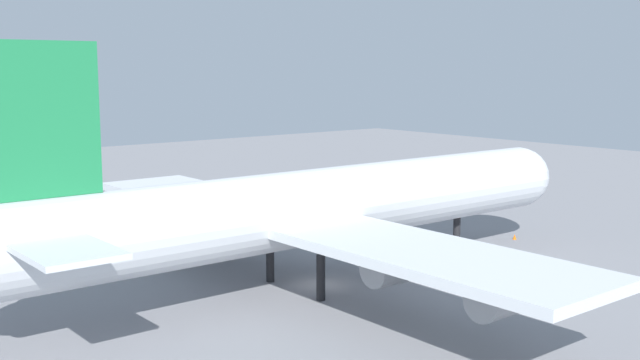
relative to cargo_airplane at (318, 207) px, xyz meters
The scene contains 3 objects.
ground_plane 6.54m from the cargo_airplane, ahead, with size 235.18×235.18×0.00m, color gray.
cargo_airplane is the anchor object (origin of this frame).
safety_cone_nose 27.39m from the cargo_airplane, ahead, with size 0.39×0.39×0.55m, color orange.
Camera 1 is at (-38.92, -47.85, 17.85)m, focal length 43.05 mm.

